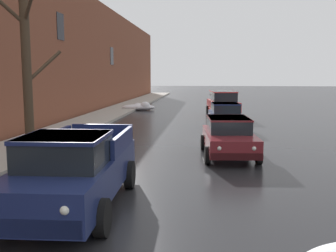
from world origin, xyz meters
name	(u,v)px	position (x,y,z in m)	size (l,w,h in m)	color
left_sidewalk_slab	(71,129)	(-5.95, 18.00, 0.08)	(2.79, 80.00, 0.16)	#A8A399
brick_townhouse_facade	(34,46)	(-7.84, 18.00, 4.46)	(0.63, 80.00, 8.92)	brown
snow_bank_near_corner_left	(140,107)	(-4.29, 29.83, 0.28)	(2.84, 1.03, 0.72)	white
bare_tree_second_along_sidewalk	(27,69)	(-4.31, 9.80, 3.15)	(2.24, 3.05, 6.09)	#423323
pickup_truck_darkblue_approaching_near_lane	(75,170)	(-1.53, 6.13, 0.88)	(2.24, 5.25, 1.76)	navy
sedan_maroon_parked_kerbside_close	(229,136)	(2.14, 12.10, 0.75)	(2.10, 4.11, 1.42)	maroon
sedan_darkblue_parked_kerbside_mid	(225,115)	(2.34, 19.24, 0.75)	(2.06, 4.07, 1.42)	navy
suv_red_parked_far_down_block	(223,103)	(2.42, 25.41, 0.99)	(2.36, 4.88, 1.82)	red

